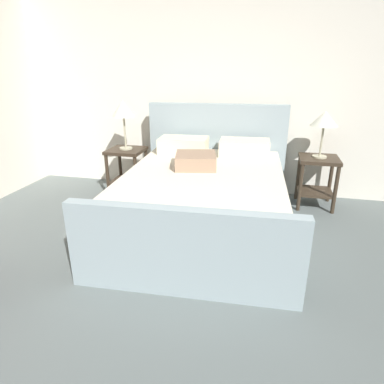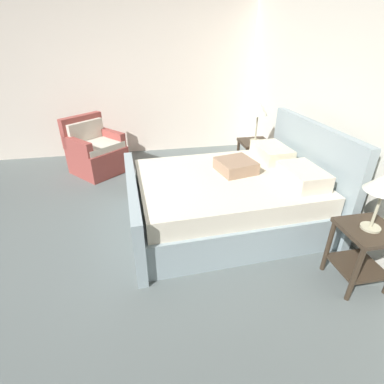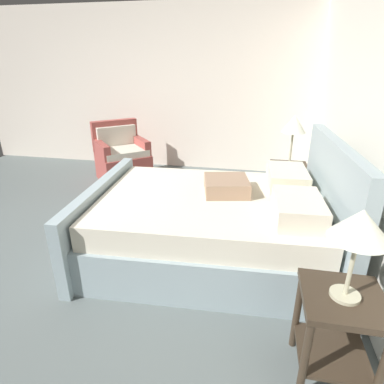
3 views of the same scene
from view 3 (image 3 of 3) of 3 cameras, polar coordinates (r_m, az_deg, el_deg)
name	(u,v)px [view 3 (image 3 of 3)]	position (r m, az deg, el deg)	size (l,w,h in m)	color
ground_plane	(44,251)	(3.62, -24.83, -9.57)	(5.95, 5.80, 0.02)	slate
wall_side_left	(139,89)	(5.83, -9.38, 17.58)	(0.12, 5.92, 2.62)	white
bed	(215,223)	(3.08, 4.06, -5.49)	(1.81, 2.31, 1.16)	#98ABB2
nightstand_right	(338,324)	(2.13, 24.57, -20.59)	(0.44, 0.44, 0.60)	#372B1F
table_lamp_right	(360,227)	(1.79, 27.77, -5.61)	(0.30, 0.30, 0.52)	#B7B293
nightstand_left	(287,181)	(4.13, 16.59, 1.97)	(0.44, 0.44, 0.60)	#372B1F
table_lamp_left	(294,125)	(3.95, 17.69, 11.24)	(0.28, 0.28, 0.60)	#B7B293
armchair	(122,158)	(5.21, -12.42, 5.97)	(1.02, 1.02, 0.90)	#A04741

